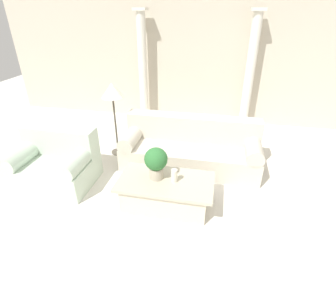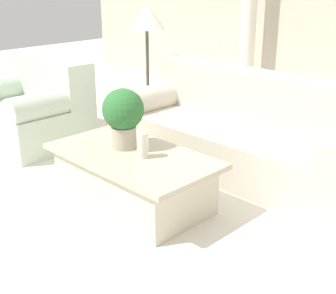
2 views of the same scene
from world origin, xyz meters
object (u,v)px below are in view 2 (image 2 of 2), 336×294
(coffee_table, at_px, (133,178))
(floor_lamp, at_px, (147,24))
(sofa_long, at_px, (246,133))
(potted_plant, at_px, (123,114))
(loveseat, at_px, (34,108))

(coffee_table, distance_m, floor_lamp, 2.09)
(sofa_long, height_order, potted_plant, potted_plant)
(sofa_long, distance_m, floor_lamp, 1.71)
(sofa_long, relative_size, coffee_table, 1.78)
(potted_plant, bearing_deg, coffee_table, -15.94)
(coffee_table, bearing_deg, loveseat, 173.00)
(coffee_table, bearing_deg, floor_lamp, 133.53)
(coffee_table, relative_size, potted_plant, 2.85)
(loveseat, bearing_deg, potted_plant, -6.23)
(sofa_long, bearing_deg, floor_lamp, 174.43)
(coffee_table, height_order, potted_plant, potted_plant)
(sofa_long, height_order, floor_lamp, floor_lamp)
(potted_plant, bearing_deg, sofa_long, 72.92)
(floor_lamp, bearing_deg, loveseat, -119.33)
(loveseat, height_order, potted_plant, potted_plant)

